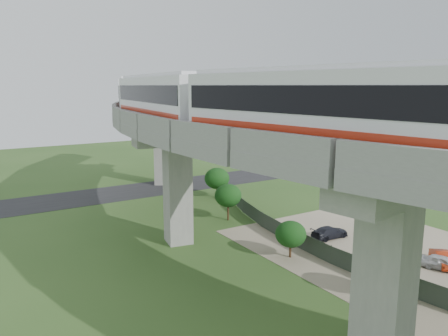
{
  "coord_description": "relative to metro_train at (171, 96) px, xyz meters",
  "views": [
    {
      "loc": [
        -14.81,
        -21.96,
        13.25
      ],
      "look_at": [
        1.34,
        3.74,
        7.5
      ],
      "focal_mm": 35.0,
      "sensor_mm": 36.0,
      "label": 1
    }
  ],
  "objects": [
    {
      "name": "viaduct",
      "position": [
        1.96,
        -13.42,
        -3.26
      ],
      "size": [
        19.58,
        73.98,
        11.4
      ],
      "color": "#99968E",
      "rests_on": "ground"
    },
    {
      "name": "car_white",
      "position": [
        12.72,
        -18.56,
        -11.75
      ],
      "size": [
        2.34,
        3.28,
        1.04
      ],
      "primitive_type": "imported",
      "rotation": [
        0.0,
        0.0,
        0.41
      ],
      "color": "silver",
      "rests_on": "dirt_lot"
    },
    {
      "name": "car_red",
      "position": [
        13.43,
        -18.13,
        -11.75
      ],
      "size": [
        2.81,
        3.12,
        1.03
      ],
      "primitive_type": "imported",
      "rotation": [
        0.0,
        0.0,
        -0.68
      ],
      "color": "#A62B0F",
      "rests_on": "dirt_lot"
    },
    {
      "name": "asphalt_road",
      "position": [
        -1.88,
        16.58,
        -12.29
      ],
      "size": [
        60.0,
        8.0,
        0.03
      ],
      "primitive_type": "cube",
      "color": "#232326",
      "rests_on": "ground"
    },
    {
      "name": "dirt_lot",
      "position": [
        12.12,
        -15.42,
        -12.29
      ],
      "size": [
        18.0,
        26.0,
        0.04
      ],
      "primitive_type": "cube",
      "color": "gray",
      "rests_on": "ground"
    },
    {
      "name": "tree_3",
      "position": [
        5.66,
        -19.28,
        -10.31
      ],
      "size": [
        2.41,
        2.41,
        3.03
      ],
      "color": "#382314",
      "rests_on": "ground"
    },
    {
      "name": "car_dark",
      "position": [
        10.66,
        -9.34,
        -11.75
      ],
      "size": [
        3.62,
        1.54,
        1.04
      ],
      "primitive_type": "imported",
      "rotation": [
        0.0,
        0.0,
        1.55
      ],
      "color": "black",
      "rests_on": "dirt_lot"
    },
    {
      "name": "metro_train",
      "position": [
        0.0,
        0.0,
        0.0
      ],
      "size": [
        18.67,
        59.71,
        3.64
      ],
      "color": "silver",
      "rests_on": "ground"
    },
    {
      "name": "tree_0",
      "position": [
        9.67,
        8.16,
        -9.97
      ],
      "size": [
        2.98,
        2.98,
        3.61
      ],
      "color": "#382314",
      "rests_on": "ground"
    },
    {
      "name": "tree_2",
      "position": [
        4.84,
        -10.85,
        -10.38
      ],
      "size": [
        2.42,
        2.42,
        2.96
      ],
      "color": "#382314",
      "rests_on": "ground"
    },
    {
      "name": "ground",
      "position": [
        -1.88,
        -13.42,
        -12.31
      ],
      "size": [
        160.0,
        160.0,
        0.0
      ],
      "primitive_type": "plane",
      "color": "#315120",
      "rests_on": "ground"
    },
    {
      "name": "fence",
      "position": [
        7.88,
        -13.42,
        -11.56
      ],
      "size": [
        3.87,
        38.73,
        1.5
      ],
      "color": "#2D382D",
      "rests_on": "ground"
    },
    {
      "name": "tree_1",
      "position": [
        5.95,
        -0.12,
        -9.77
      ],
      "size": [
        2.67,
        2.67,
        3.68
      ],
      "color": "#382314",
      "rests_on": "ground"
    }
  ]
}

